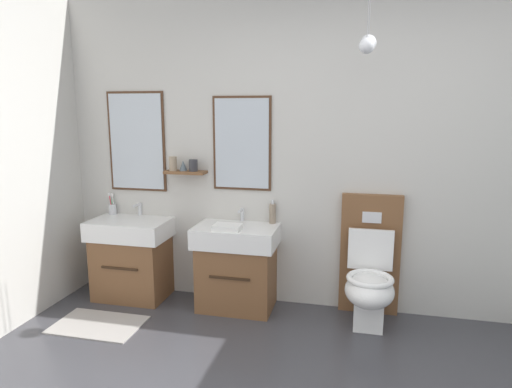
% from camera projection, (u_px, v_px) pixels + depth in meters
% --- Properties ---
extents(wall_back, '(5.17, 0.61, 2.64)m').
position_uv_depth(wall_back, '(348.00, 152.00, 3.64)').
color(wall_back, beige).
rests_on(wall_back, ground).
extents(bath_mat, '(0.68, 0.44, 0.01)m').
position_uv_depth(bath_mat, '(98.00, 325.00, 3.50)').
color(bath_mat, '#9E9993').
rests_on(bath_mat, ground).
extents(vanity_sink_left, '(0.68, 0.47, 0.72)m').
position_uv_depth(vanity_sink_left, '(132.00, 257.00, 3.99)').
color(vanity_sink_left, brown).
rests_on(vanity_sink_left, ground).
extents(tap_on_left_sink, '(0.03, 0.13, 0.11)m').
position_uv_depth(tap_on_left_sink, '(139.00, 208.00, 4.07)').
color(tap_on_left_sink, silver).
rests_on(tap_on_left_sink, vanity_sink_left).
extents(vanity_sink_right, '(0.68, 0.47, 0.72)m').
position_uv_depth(vanity_sink_right, '(237.00, 265.00, 3.77)').
color(vanity_sink_right, brown).
rests_on(vanity_sink_right, ground).
extents(tap_on_right_sink, '(0.03, 0.13, 0.11)m').
position_uv_depth(tap_on_right_sink, '(242.00, 213.00, 3.85)').
color(tap_on_right_sink, silver).
rests_on(tap_on_right_sink, vanity_sink_right).
extents(toilet, '(0.48, 0.63, 1.00)m').
position_uv_depth(toilet, '(369.00, 276.00, 3.52)').
color(toilet, brown).
rests_on(toilet, ground).
extents(toothbrush_cup, '(0.07, 0.07, 0.20)m').
position_uv_depth(toothbrush_cup, '(112.00, 208.00, 4.12)').
color(toothbrush_cup, silver).
rests_on(toothbrush_cup, vanity_sink_left).
extents(soap_dispenser, '(0.06, 0.06, 0.20)m').
position_uv_depth(soap_dispenser, '(273.00, 213.00, 3.79)').
color(soap_dispenser, gray).
rests_on(soap_dispenser, vanity_sink_right).
extents(folded_hand_towel, '(0.22, 0.16, 0.04)m').
position_uv_depth(folded_hand_towel, '(227.00, 227.00, 3.58)').
color(folded_hand_towel, white).
rests_on(folded_hand_towel, vanity_sink_right).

